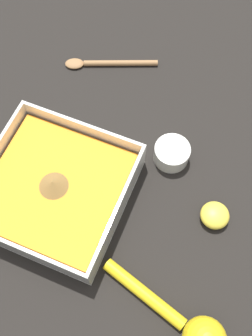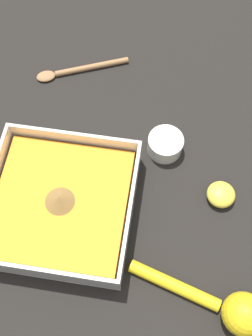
{
  "view_description": "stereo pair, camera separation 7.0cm",
  "coord_description": "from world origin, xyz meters",
  "px_view_note": "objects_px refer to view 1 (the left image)",
  "views": [
    {
      "loc": [
        -0.18,
        -0.18,
        0.67
      ],
      "look_at": [
        0.09,
        -0.06,
        0.04
      ],
      "focal_mm": 42.0,
      "sensor_mm": 36.0,
      "label": 1
    },
    {
      "loc": [
        -0.2,
        -0.11,
        0.67
      ],
      "look_at": [
        0.09,
        -0.06,
        0.04
      ],
      "focal_mm": 42.0,
      "sensor_mm": 36.0,
      "label": 2
    }
  ],
  "objects_px": {
    "lemon_half": "(215,215)",
    "wooden_spoon": "(105,63)",
    "spice_bowl": "(172,154)",
    "lemon_squeezer": "(192,330)",
    "square_dish": "(56,190)"
  },
  "relations": [
    {
      "from": "lemon_half",
      "to": "wooden_spoon",
      "type": "xyz_separation_m",
      "value": [
        0.24,
        0.32,
        -0.01
      ]
    },
    {
      "from": "spice_bowl",
      "to": "wooden_spoon",
      "type": "height_order",
      "value": "spice_bowl"
    },
    {
      "from": "lemon_squeezer",
      "to": "wooden_spoon",
      "type": "distance_m",
      "value": 0.55
    },
    {
      "from": "square_dish",
      "to": "lemon_half",
      "type": "distance_m",
      "value": 0.28
    },
    {
      "from": "spice_bowl",
      "to": "lemon_half",
      "type": "distance_m",
      "value": 0.14
    },
    {
      "from": "square_dish",
      "to": "wooden_spoon",
      "type": "bearing_deg",
      "value": 7.28
    },
    {
      "from": "spice_bowl",
      "to": "lemon_half",
      "type": "height_order",
      "value": "spice_bowl"
    },
    {
      "from": "wooden_spoon",
      "to": "spice_bowl",
      "type": "bearing_deg",
      "value": 119.76
    },
    {
      "from": "spice_bowl",
      "to": "wooden_spoon",
      "type": "bearing_deg",
      "value": 52.49
    },
    {
      "from": "square_dish",
      "to": "lemon_half",
      "type": "relative_size",
      "value": 4.81
    },
    {
      "from": "lemon_squeezer",
      "to": "lemon_half",
      "type": "height_order",
      "value": "lemon_squeezer"
    },
    {
      "from": "lemon_half",
      "to": "wooden_spoon",
      "type": "bearing_deg",
      "value": 52.57
    },
    {
      "from": "square_dish",
      "to": "spice_bowl",
      "type": "height_order",
      "value": "square_dish"
    },
    {
      "from": "lemon_squeezer",
      "to": "lemon_half",
      "type": "xyz_separation_m",
      "value": [
        0.19,
        0.02,
        -0.02
      ]
    },
    {
      "from": "square_dish",
      "to": "wooden_spoon",
      "type": "xyz_separation_m",
      "value": [
        0.31,
        0.04,
        -0.02
      ]
    }
  ]
}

